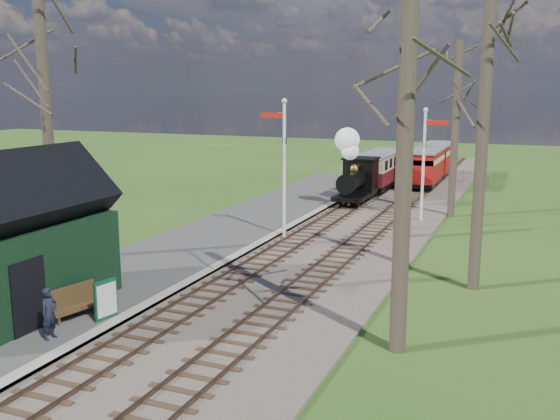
{
  "coord_description": "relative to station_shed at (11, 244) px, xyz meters",
  "views": [
    {
      "loc": [
        9.47,
        -9.08,
        6.66
      ],
      "look_at": [
        -0.38,
        14.73,
        1.6
      ],
      "focal_mm": 40.0,
      "sensor_mm": 36.0,
      "label": 1
    }
  ],
  "objects": [
    {
      "name": "ground",
      "position": [
        4.3,
        -4.0,
        -2.27
      ],
      "size": [
        140.0,
        140.0,
        0.0
      ],
      "primitive_type": "plane",
      "color": "#2C551A",
      "rests_on": "ground"
    },
    {
      "name": "sign_board",
      "position": [
        2.77,
        0.58,
        -1.5
      ],
      "size": [
        0.24,
        0.78,
        1.14
      ],
      "color": "#0E4127",
      "rests_on": "platform"
    },
    {
      "name": "semaphore_far",
      "position": [
        8.67,
        18.0,
        1.08
      ],
      "size": [
        1.22,
        0.24,
        5.72
      ],
      "color": "silver",
      "rests_on": "ground"
    },
    {
      "name": "track_near",
      "position": [
        4.3,
        18.0,
        -2.17
      ],
      "size": [
        1.6,
        60.0,
        0.15
      ],
      "color": "brown",
      "rests_on": "ground"
    },
    {
      "name": "ballast_bed",
      "position": [
        5.6,
        18.0,
        -2.22
      ],
      "size": [
        8.0,
        60.0,
        0.1
      ],
      "primitive_type": "cube",
      "color": "brown",
      "rests_on": "ground"
    },
    {
      "name": "red_carriage_a",
      "position": [
        6.9,
        28.73,
        -0.82
      ],
      "size": [
        1.99,
        4.93,
        2.09
      ],
      "color": "black",
      "rests_on": "ground"
    },
    {
      "name": "track_far",
      "position": [
        6.9,
        18.0,
        -2.17
      ],
      "size": [
        1.6,
        60.0,
        0.15
      ],
      "color": "brown",
      "rests_on": "ground"
    },
    {
      "name": "locomotive",
      "position": [
        4.29,
        20.99,
        -0.25
      ],
      "size": [
        1.74,
        4.07,
        4.36
      ],
      "color": "black",
      "rests_on": "ground"
    },
    {
      "name": "bare_trees",
      "position": [
        5.63,
        6.1,
        2.94
      ],
      "size": [
        15.51,
        22.39,
        12.0
      ],
      "color": "#382D23",
      "rests_on": "ground"
    },
    {
      "name": "coach",
      "position": [
        4.3,
        27.05,
        -0.79
      ],
      "size": [
        2.03,
        6.98,
        2.14
      ],
      "color": "black",
      "rests_on": "ground"
    },
    {
      "name": "coping_strip",
      "position": [
        3.1,
        10.0,
        -2.16
      ],
      "size": [
        0.4,
        44.0,
        0.21
      ],
      "primitive_type": "cube",
      "color": "#B2AD9E",
      "rests_on": "ground"
    },
    {
      "name": "distant_hills",
      "position": [
        5.7,
        60.38,
        -18.47
      ],
      "size": [
        114.4,
        48.0,
        22.02
      ],
      "color": "#385B23",
      "rests_on": "ground"
    },
    {
      "name": "semaphore_near",
      "position": [
        3.53,
        12.0,
        1.35
      ],
      "size": [
        1.22,
        0.24,
        6.22
      ],
      "color": "silver",
      "rests_on": "ground"
    },
    {
      "name": "fence_line",
      "position": [
        4.6,
        32.0,
        -1.72
      ],
      "size": [
        12.6,
        0.08,
        1.0
      ],
      "color": "slate",
      "rests_on": "ground"
    },
    {
      "name": "bench",
      "position": [
        1.76,
        0.38,
        -1.65
      ],
      "size": [
        0.83,
        1.64,
        0.9
      ],
      "color": "#483219",
      "rests_on": "platform"
    },
    {
      "name": "person",
      "position": [
        2.34,
        -1.16,
        -1.37
      ],
      "size": [
        0.36,
        0.52,
        1.39
      ],
      "primitive_type": "imported",
      "rotation": [
        0.0,
        0.0,
        1.52
      ],
      "color": "black",
      "rests_on": "platform"
    },
    {
      "name": "platform",
      "position": [
        0.8,
        10.0,
        -2.17
      ],
      "size": [
        5.0,
        44.0,
        0.2
      ],
      "primitive_type": "cube",
      "color": "#474442",
      "rests_on": "ground"
    },
    {
      "name": "station_shed",
      "position": [
        0.0,
        0.0,
        0.0
      ],
      "size": [
        3.25,
        6.3,
        4.78
      ],
      "color": "black",
      "rests_on": "platform"
    },
    {
      "name": "red_carriage_b",
      "position": [
        6.9,
        34.23,
        -0.82
      ],
      "size": [
        1.99,
        4.93,
        2.09
      ],
      "color": "black",
      "rests_on": "ground"
    }
  ]
}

